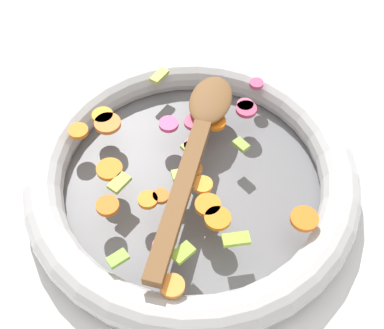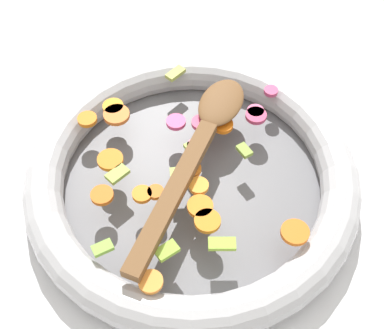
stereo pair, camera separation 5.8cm
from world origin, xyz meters
name	(u,v)px [view 1 (the left image)]	position (x,y,z in m)	size (l,w,h in m)	color
ground_plane	(192,187)	(0.00, 0.00, 0.00)	(4.00, 4.00, 0.00)	silver
skillet	(192,178)	(0.00, 0.00, 0.02)	(0.43, 0.43, 0.05)	slate
chopped_vegetables	(178,167)	(0.01, 0.02, 0.05)	(0.33, 0.33, 0.01)	orange
wooden_spoon	(196,144)	(0.01, -0.02, 0.06)	(0.21, 0.29, 0.01)	brown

